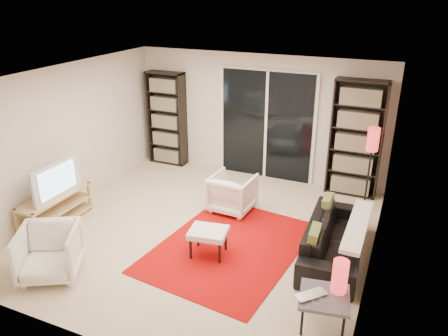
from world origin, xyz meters
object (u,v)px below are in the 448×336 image
Objects in this scene: armchair_back at (232,193)px; side_table at (324,299)px; bookshelf_left at (167,119)px; ottoman at (208,234)px; tv_stand at (56,208)px; sofa at (335,239)px; bookshelf_right at (356,139)px; floor_lamp at (372,147)px; armchair_front at (49,252)px.

armchair_back is 2.91m from side_table.
ottoman is at bearing -50.94° from bookshelf_left.
tv_stand is 0.68× the size of sofa.
bookshelf_right reaches higher than floor_lamp.
armchair_back is 2.41m from floor_lamp.
bookshelf_left is 3.85m from bookshelf_right.
floor_lamp is (4.17, -0.49, 0.13)m from bookshelf_left.
armchair_back is 1.12× the size of side_table.
bookshelf_right reaches higher than armchair_front.
side_table is at bearing -41.39° from bookshelf_left.
bookshelf_left is 5.50m from side_table.
side_table is at bearing -21.13° from armchair_front.
tv_stand is 1.43m from armchair_front.
bookshelf_left is 2.78× the size of armchair_back.
floor_lamp is (0.07, 3.12, 0.75)m from side_table.
bookshelf_left is 3.12m from tv_stand.
ottoman and side_table have the same top height.
tv_stand is at bearing -150.43° from floor_lamp.
floor_lamp reaches higher than side_table.
tv_stand is at bearing 101.12° from armchair_front.
sofa reaches higher than ottoman.
side_table is (4.10, -3.61, -0.61)m from bookshelf_left.
sofa is at bearing -96.81° from floor_lamp.
bookshelf_right is 2.40m from armchair_back.
tv_stand is 2.06× the size of side_table.
ottoman is (2.62, 0.16, 0.08)m from tv_stand.
armchair_back is 1.21× the size of ottoman.
tv_stand is (-0.30, -3.03, -0.71)m from bookshelf_left.
armchair_back reaches higher than ottoman.
side_table is at bearing -86.07° from bookshelf_right.
ottoman is (-1.64, -0.68, 0.06)m from sofa.
armchair_back reaches higher than side_table.
bookshelf_right reaches higher than ottoman.
bookshelf_left is 1.51× the size of tv_stand.
side_table is (3.47, 0.50, 0.02)m from armchair_front.
side_table is (1.99, -2.13, 0.04)m from armchair_back.
bookshelf_right is 0.59m from floor_lamp.
bookshelf_right is at bearing 36.11° from tv_stand.
armchair_front is 1.29× the size of ottoman.
floor_lamp reaches higher than sofa.
bookshelf_right reaches higher than sofa.
sofa is (4.26, 0.84, 0.02)m from tv_stand.
bookshelf_left reaches higher than tv_stand.
sofa is 1.78m from ottoman.
floor_lamp is at bearing 16.32° from armchair_front.
side_table is 3.21m from floor_lamp.
bookshelf_left is at bearing 180.00° from bookshelf_right.
bookshelf_left is at bearing 129.06° from ottoman.
floor_lamp is (2.06, 0.99, 0.79)m from armchair_back.
sofa is 1.33× the size of floor_lamp.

